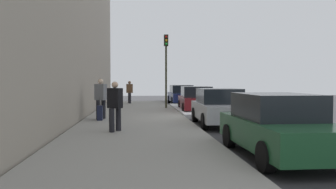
{
  "coord_description": "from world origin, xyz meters",
  "views": [
    {
      "loc": [
        15.38,
        -3.21,
        1.81
      ],
      "look_at": [
        0.78,
        -1.94,
        1.25
      ],
      "focal_mm": 37.02,
      "sensor_mm": 36.0,
      "label": 1
    }
  ],
  "objects_px": {
    "pedestrian_grey_coat": "(101,98)",
    "traffic_light_pole": "(166,59)",
    "parked_car_navy": "(181,95)",
    "parked_car_maroon": "(196,99)",
    "rolling_suitcase": "(100,113)",
    "pedestrian_brown_coat": "(130,91)",
    "pedestrian_black_coat": "(115,105)",
    "parked_car_silver": "(219,107)",
    "parked_car_green": "(278,126)"
  },
  "relations": [
    {
      "from": "parked_car_navy",
      "to": "pedestrian_brown_coat",
      "type": "distance_m",
      "value": 4.12
    },
    {
      "from": "pedestrian_brown_coat",
      "to": "rolling_suitcase",
      "type": "distance_m",
      "value": 11.54
    },
    {
      "from": "pedestrian_black_coat",
      "to": "parked_car_maroon",
      "type": "bearing_deg",
      "value": 153.69
    },
    {
      "from": "pedestrian_grey_coat",
      "to": "parked_car_green",
      "type": "bearing_deg",
      "value": 33.64
    },
    {
      "from": "pedestrian_black_coat",
      "to": "rolling_suitcase",
      "type": "height_order",
      "value": "pedestrian_black_coat"
    },
    {
      "from": "parked_car_maroon",
      "to": "rolling_suitcase",
      "type": "relative_size",
      "value": 4.45
    },
    {
      "from": "parked_car_green",
      "to": "parked_car_silver",
      "type": "bearing_deg",
      "value": 179.86
    },
    {
      "from": "pedestrian_black_coat",
      "to": "rolling_suitcase",
      "type": "xyz_separation_m",
      "value": [
        -3.4,
        -0.86,
        -0.57
      ]
    },
    {
      "from": "parked_car_navy",
      "to": "pedestrian_brown_coat",
      "type": "relative_size",
      "value": 2.84
    },
    {
      "from": "parked_car_silver",
      "to": "pedestrian_black_coat",
      "type": "bearing_deg",
      "value": -59.06
    },
    {
      "from": "rolling_suitcase",
      "to": "parked_car_green",
      "type": "bearing_deg",
      "value": 35.41
    },
    {
      "from": "pedestrian_brown_coat",
      "to": "parked_car_maroon",
      "type": "bearing_deg",
      "value": 31.83
    },
    {
      "from": "parked_car_green",
      "to": "traffic_light_pole",
      "type": "relative_size",
      "value": 0.94
    },
    {
      "from": "parked_car_maroon",
      "to": "pedestrian_brown_coat",
      "type": "relative_size",
      "value": 2.61
    },
    {
      "from": "parked_car_maroon",
      "to": "pedestrian_grey_coat",
      "type": "relative_size",
      "value": 2.47
    },
    {
      "from": "parked_car_maroon",
      "to": "rolling_suitcase",
      "type": "distance_m",
      "value": 7.09
    },
    {
      "from": "parked_car_maroon",
      "to": "traffic_light_pole",
      "type": "distance_m",
      "value": 3.39
    },
    {
      "from": "pedestrian_black_coat",
      "to": "rolling_suitcase",
      "type": "distance_m",
      "value": 3.55
    },
    {
      "from": "pedestrian_brown_coat",
      "to": "pedestrian_black_coat",
      "type": "height_order",
      "value": "pedestrian_brown_coat"
    },
    {
      "from": "parked_car_silver",
      "to": "pedestrian_grey_coat",
      "type": "distance_m",
      "value": 5.19
    },
    {
      "from": "parked_car_navy",
      "to": "parked_car_silver",
      "type": "bearing_deg",
      "value": -0.33
    },
    {
      "from": "parked_car_navy",
      "to": "rolling_suitcase",
      "type": "relative_size",
      "value": 4.85
    },
    {
      "from": "parked_car_navy",
      "to": "pedestrian_black_coat",
      "type": "height_order",
      "value": "pedestrian_black_coat"
    },
    {
      "from": "pedestrian_black_coat",
      "to": "pedestrian_grey_coat",
      "type": "bearing_deg",
      "value": -167.38
    },
    {
      "from": "parked_car_maroon",
      "to": "pedestrian_grey_coat",
      "type": "height_order",
      "value": "pedestrian_grey_coat"
    },
    {
      "from": "parked_car_silver",
      "to": "pedestrian_brown_coat",
      "type": "distance_m",
      "value": 13.05
    },
    {
      "from": "pedestrian_black_coat",
      "to": "rolling_suitcase",
      "type": "bearing_deg",
      "value": -165.79
    },
    {
      "from": "parked_car_navy",
      "to": "parked_car_maroon",
      "type": "bearing_deg",
      "value": -0.21
    },
    {
      "from": "parked_car_maroon",
      "to": "pedestrian_black_coat",
      "type": "height_order",
      "value": "pedestrian_black_coat"
    },
    {
      "from": "parked_car_silver",
      "to": "pedestrian_grey_coat",
      "type": "height_order",
      "value": "pedestrian_grey_coat"
    },
    {
      "from": "parked_car_green",
      "to": "pedestrian_brown_coat",
      "type": "height_order",
      "value": "pedestrian_brown_coat"
    },
    {
      "from": "rolling_suitcase",
      "to": "parked_car_maroon",
      "type": "bearing_deg",
      "value": 134.93
    },
    {
      "from": "parked_car_maroon",
      "to": "rolling_suitcase",
      "type": "xyz_separation_m",
      "value": [
        5.0,
        -5.01,
        -0.29
      ]
    },
    {
      "from": "parked_car_maroon",
      "to": "parked_car_silver",
      "type": "bearing_deg",
      "value": -0.47
    },
    {
      "from": "pedestrian_black_coat",
      "to": "parked_car_green",
      "type": "bearing_deg",
      "value": 48.94
    },
    {
      "from": "pedestrian_grey_coat",
      "to": "traffic_light_pole",
      "type": "height_order",
      "value": "traffic_light_pole"
    },
    {
      "from": "parked_car_green",
      "to": "rolling_suitcase",
      "type": "distance_m",
      "value": 8.55
    },
    {
      "from": "parked_car_green",
      "to": "pedestrian_grey_coat",
      "type": "distance_m",
      "value": 8.96
    },
    {
      "from": "parked_car_maroon",
      "to": "pedestrian_black_coat",
      "type": "xyz_separation_m",
      "value": [
        8.4,
        -4.15,
        0.28
      ]
    },
    {
      "from": "traffic_light_pole",
      "to": "rolling_suitcase",
      "type": "distance_m",
      "value": 7.95
    },
    {
      "from": "pedestrian_brown_coat",
      "to": "pedestrian_black_coat",
      "type": "bearing_deg",
      "value": -0.49
    },
    {
      "from": "pedestrian_brown_coat",
      "to": "rolling_suitcase",
      "type": "bearing_deg",
      "value": -4.91
    },
    {
      "from": "parked_car_navy",
      "to": "rolling_suitcase",
      "type": "xyz_separation_m",
      "value": [
        12.16,
        -5.04,
        -0.29
      ]
    },
    {
      "from": "pedestrian_brown_coat",
      "to": "pedestrian_grey_coat",
      "type": "height_order",
      "value": "pedestrian_grey_coat"
    },
    {
      "from": "parked_car_maroon",
      "to": "parked_car_green",
      "type": "bearing_deg",
      "value": -0.3
    },
    {
      "from": "parked_car_maroon",
      "to": "parked_car_green",
      "type": "distance_m",
      "value": 11.96
    },
    {
      "from": "pedestrian_black_coat",
      "to": "traffic_light_pole",
      "type": "distance_m",
      "value": 10.59
    },
    {
      "from": "parked_car_silver",
      "to": "parked_car_green",
      "type": "bearing_deg",
      "value": -0.14
    },
    {
      "from": "traffic_light_pole",
      "to": "pedestrian_brown_coat",
      "type": "bearing_deg",
      "value": -153.68
    },
    {
      "from": "pedestrian_grey_coat",
      "to": "rolling_suitcase",
      "type": "height_order",
      "value": "pedestrian_grey_coat"
    }
  ]
}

